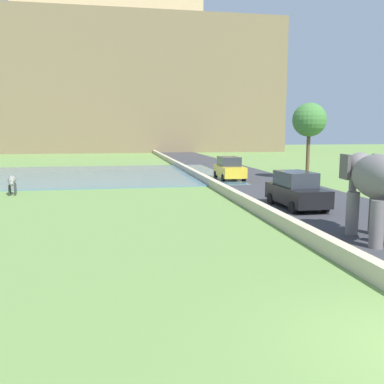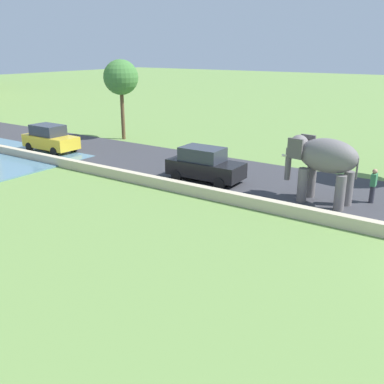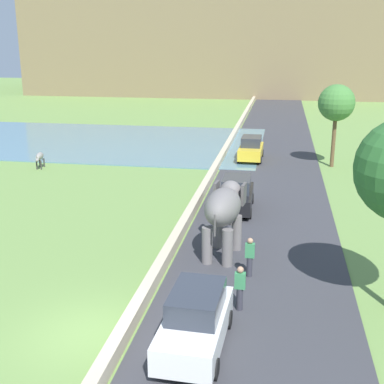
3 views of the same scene
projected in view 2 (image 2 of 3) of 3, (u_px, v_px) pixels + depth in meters
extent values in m
cube|color=#38383D|center=(125.00, 157.00, 28.09)|extent=(7.00, 120.00, 0.06)
cube|color=beige|center=(105.00, 171.00, 23.96)|extent=(0.40, 110.00, 0.52)
ellipsoid|color=slate|center=(328.00, 156.00, 18.98)|extent=(1.72, 2.85, 1.50)
cylinder|color=slate|center=(302.00, 185.00, 19.68)|extent=(0.44, 0.44, 1.60)
cylinder|color=slate|center=(311.00, 181.00, 20.28)|extent=(0.44, 0.44, 1.60)
cylinder|color=slate|center=(340.00, 194.00, 18.58)|extent=(0.44, 0.44, 1.60)
cylinder|color=slate|center=(348.00, 189.00, 19.18)|extent=(0.44, 0.44, 1.60)
ellipsoid|color=slate|center=(299.00, 147.00, 19.81)|extent=(1.10, 1.01, 1.10)
cube|color=#504C4C|center=(295.00, 149.00, 19.28)|extent=(0.20, 0.71, 0.90)
cube|color=#504C4C|center=(308.00, 144.00, 20.14)|extent=(0.20, 0.71, 0.90)
cylinder|color=slate|center=(288.00, 164.00, 20.38)|extent=(0.28, 0.28, 1.50)
cone|color=silver|center=(288.00, 156.00, 20.04)|extent=(0.19, 0.57, 0.17)
cone|color=silver|center=(292.00, 154.00, 20.36)|extent=(0.19, 0.57, 0.17)
cylinder|color=#504C4C|center=(357.00, 169.00, 18.26)|extent=(0.08, 0.08, 0.90)
cylinder|color=#33333D|center=(372.00, 195.00, 19.59)|extent=(0.22, 0.22, 0.85)
cube|color=#388451|center=(374.00, 180.00, 19.37)|extent=(0.36, 0.22, 0.56)
sphere|color=tan|center=(375.00, 171.00, 19.25)|extent=(0.22, 0.22, 0.22)
cube|color=gold|center=(51.00, 141.00, 29.46)|extent=(1.75, 4.02, 0.80)
cube|color=#2D333D|center=(48.00, 130.00, 29.33)|extent=(1.47, 2.22, 0.70)
cylinder|color=black|center=(74.00, 147.00, 29.50)|extent=(0.19, 0.60, 0.60)
cylinder|color=black|center=(54.00, 152.00, 28.25)|extent=(0.19, 0.60, 0.60)
cylinder|color=black|center=(49.00, 143.00, 30.92)|extent=(0.19, 0.60, 0.60)
cylinder|color=black|center=(29.00, 147.00, 29.66)|extent=(0.19, 0.60, 0.60)
cube|color=black|center=(206.00, 168.00, 22.83)|extent=(1.78, 4.03, 0.80)
cube|color=#2D333D|center=(202.00, 154.00, 22.70)|extent=(1.49, 2.23, 0.70)
cylinder|color=black|center=(235.00, 176.00, 22.92)|extent=(0.19, 0.60, 0.60)
cylinder|color=black|center=(219.00, 184.00, 21.64)|extent=(0.19, 0.60, 0.60)
cylinder|color=black|center=(193.00, 169.00, 24.27)|extent=(0.19, 0.60, 0.60)
cylinder|color=black|center=(176.00, 176.00, 22.99)|extent=(0.19, 0.60, 0.60)
cylinder|color=brown|center=(123.00, 115.00, 33.18)|extent=(0.28, 0.28, 3.73)
sphere|color=#427A38|center=(121.00, 77.00, 32.31)|extent=(2.57, 2.57, 2.57)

